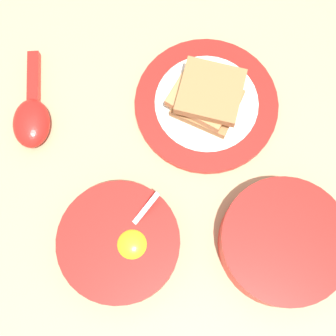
# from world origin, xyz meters

# --- Properties ---
(ground_plane) EXTENTS (3.00, 3.00, 0.00)m
(ground_plane) POSITION_xyz_m (0.00, 0.00, 0.00)
(ground_plane) COLOR tan
(egg_bowl) EXTENTS (0.17, 0.17, 0.08)m
(egg_bowl) POSITION_xyz_m (0.04, 0.09, 0.03)
(egg_bowl) COLOR red
(egg_bowl) RESTS_ON ground_plane
(toast_plate) EXTENTS (0.23, 0.23, 0.01)m
(toast_plate) POSITION_xyz_m (-0.16, -0.07, 0.01)
(toast_plate) COLOR red
(toast_plate) RESTS_ON ground_plane
(toast_sandwich) EXTENTS (0.13, 0.13, 0.05)m
(toast_sandwich) POSITION_xyz_m (-0.16, -0.07, 0.04)
(toast_sandwich) COLOR #9E7042
(toast_sandwich) RESTS_ON toast_plate
(soup_spoon) EXTENTS (0.08, 0.17, 0.04)m
(soup_spoon) POSITION_xyz_m (0.10, -0.14, 0.02)
(soup_spoon) COLOR red
(soup_spoon) RESTS_ON ground_plane
(congee_bowl) EXTENTS (0.18, 0.18, 0.05)m
(congee_bowl) POSITION_xyz_m (-0.18, 0.17, 0.03)
(congee_bowl) COLOR red
(congee_bowl) RESTS_ON ground_plane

